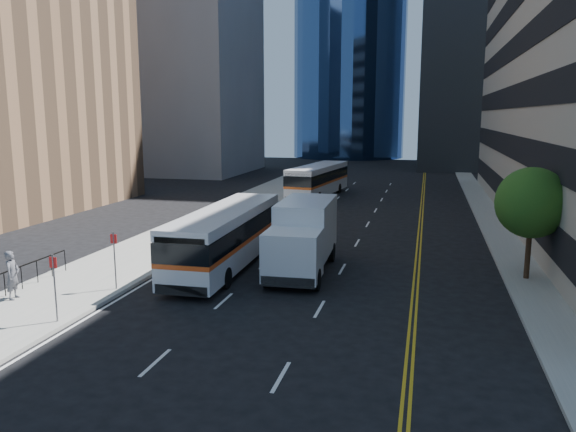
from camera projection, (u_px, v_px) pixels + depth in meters
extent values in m
plane|color=black|center=(296.00, 326.00, 20.26)|extent=(160.00, 160.00, 0.00)
cube|color=gray|center=(241.00, 206.00, 46.62)|extent=(5.00, 90.00, 0.15)
cube|color=gray|center=(489.00, 216.00, 41.99)|extent=(2.00, 90.00, 0.15)
cube|color=gray|center=(179.00, 38.00, 73.49)|extent=(18.00, 18.00, 35.00)
cylinder|color=#332114|center=(528.00, 255.00, 25.54)|extent=(0.24, 0.24, 2.20)
sphere|color=#1F4914|center=(532.00, 203.00, 25.12)|extent=(3.20, 3.20, 3.20)
cube|color=silver|center=(227.00, 250.00, 28.06)|extent=(2.70, 11.47, 1.05)
cube|color=#E04A15|center=(227.00, 238.00, 27.95)|extent=(2.72, 11.49, 0.21)
cube|color=black|center=(226.00, 228.00, 27.86)|extent=(2.72, 11.49, 0.86)
cube|color=silver|center=(226.00, 214.00, 27.73)|extent=(2.70, 11.47, 0.48)
cylinder|color=black|center=(178.00, 275.00, 25.08)|extent=(0.30, 0.96, 0.95)
cylinder|color=black|center=(226.00, 278.00, 24.59)|extent=(0.30, 0.96, 0.95)
cylinder|color=black|center=(226.00, 243.00, 31.30)|extent=(0.30, 0.96, 0.95)
cylinder|color=black|center=(264.00, 245.00, 30.81)|extent=(0.30, 0.96, 0.95)
cube|color=white|center=(318.00, 188.00, 52.40)|extent=(3.87, 11.67, 1.05)
cube|color=#D75214|center=(318.00, 181.00, 52.29)|extent=(3.89, 11.69, 0.21)
cube|color=black|center=(318.00, 175.00, 52.20)|extent=(3.89, 11.69, 0.86)
cube|color=white|center=(318.00, 168.00, 52.08)|extent=(3.87, 11.67, 0.48)
cylinder|color=black|center=(294.00, 196.00, 49.71)|extent=(0.40, 0.98, 0.95)
cylinder|color=black|center=(318.00, 197.00, 48.92)|extent=(0.40, 0.98, 0.95)
cylinder|color=black|center=(317.00, 187.00, 55.67)|extent=(0.40, 0.98, 0.95)
cylinder|color=black|center=(339.00, 188.00, 54.88)|extent=(0.40, 0.98, 0.95)
cube|color=silver|center=(293.00, 255.00, 24.56)|extent=(2.52, 2.32, 2.13)
cube|color=black|center=(288.00, 251.00, 23.56)|extent=(2.23, 0.15, 1.11)
cube|color=silver|center=(307.00, 226.00, 27.87)|extent=(2.62, 4.95, 2.63)
cube|color=black|center=(302.00, 261.00, 27.06)|extent=(2.09, 6.75, 0.25)
cylinder|color=black|center=(267.00, 277.00, 24.76)|extent=(0.32, 0.98, 0.97)
cylinder|color=black|center=(316.00, 280.00, 24.32)|extent=(0.32, 0.98, 0.97)
cylinder|color=black|center=(290.00, 250.00, 29.64)|extent=(0.32, 0.98, 0.97)
cylinder|color=black|center=(332.00, 252.00, 29.20)|extent=(0.32, 0.98, 0.97)
imported|color=#505157|center=(12.00, 275.00, 22.66)|extent=(0.60, 0.80, 2.00)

